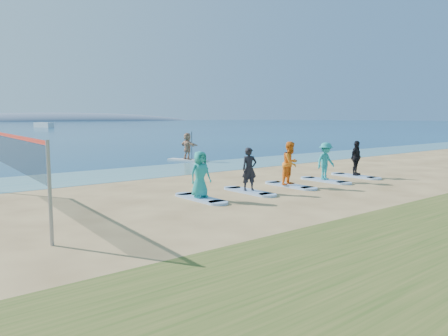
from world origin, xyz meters
TOP-DOWN VIEW (x-y plane):
  - ground at (0.00, 0.00)m, footprint 600.00×600.00m
  - shallow_water at (0.00, 10.50)m, footprint 600.00×600.00m
  - island_ridge at (95.00, 300.00)m, footprint 220.00×56.00m
  - volleyball_net at (-7.90, 4.13)m, footprint 0.68×9.07m
  - paddleboard at (5.39, 13.96)m, footprint 1.69×3.06m
  - paddleboarder at (5.39, 13.96)m, footprint 0.59×1.71m
  - boat_offshore_b at (26.33, 116.16)m, footprint 3.80×7.12m
  - surfboard_0 at (-2.12, 2.07)m, footprint 0.70×2.20m
  - student_0 at (-2.12, 2.07)m, footprint 0.85×0.57m
  - surfboard_1 at (0.29, 2.07)m, footprint 0.70×2.20m
  - student_1 at (0.29, 2.07)m, footprint 0.73×0.59m
  - surfboard_2 at (2.70, 2.07)m, footprint 0.70×2.20m
  - student_2 at (2.70, 2.07)m, footprint 1.03×0.87m
  - surfboard_3 at (5.11, 2.07)m, footprint 0.70×2.20m
  - student_3 at (5.11, 2.07)m, footprint 1.13×0.65m
  - surfboard_4 at (7.52, 2.07)m, footprint 0.70×2.20m
  - student_4 at (7.52, 2.07)m, footprint 1.09×0.62m

SIDE VIEW (x-z plane):
  - ground at x=0.00m, z-range 0.00..0.00m
  - island_ridge at x=95.00m, z-range -9.00..9.00m
  - boat_offshore_b at x=26.33m, z-range -0.69..0.69m
  - shallow_water at x=0.00m, z-range 0.01..0.01m
  - surfboard_0 at x=-2.12m, z-range 0.00..0.09m
  - surfboard_1 at x=0.29m, z-range 0.00..0.09m
  - surfboard_2 at x=2.70m, z-range 0.00..0.09m
  - surfboard_3 at x=5.11m, z-range 0.00..0.09m
  - surfboard_4 at x=7.52m, z-range 0.00..0.09m
  - paddleboard at x=5.39m, z-range 0.00..0.12m
  - student_0 at x=-2.12m, z-range 0.09..1.79m
  - student_1 at x=0.29m, z-range 0.09..1.81m
  - student_4 at x=7.52m, z-range 0.09..1.84m
  - student_3 at x=5.11m, z-range 0.09..1.84m
  - student_2 at x=2.70m, z-range 0.09..1.96m
  - paddleboarder at x=5.39m, z-range 0.12..1.94m
  - volleyball_net at x=-7.90m, z-range 0.65..3.15m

